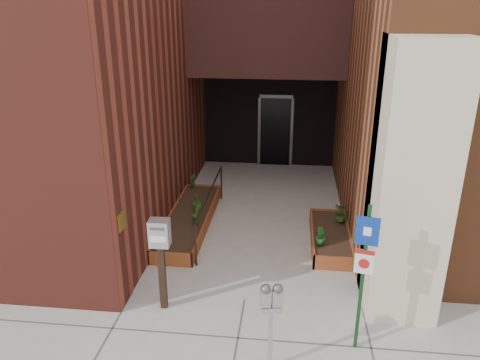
% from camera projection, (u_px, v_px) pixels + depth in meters
% --- Properties ---
extents(ground, '(80.00, 80.00, 0.00)m').
position_uv_depth(ground, '(245.00, 299.00, 8.09)').
color(ground, '#9E9991').
rests_on(ground, ground).
extents(planter_left, '(0.90, 3.60, 0.30)m').
position_uv_depth(planter_left, '(190.00, 220.00, 10.71)').
color(planter_left, brown).
rests_on(planter_left, ground).
extents(planter_right, '(0.80, 2.20, 0.30)m').
position_uv_depth(planter_right, '(330.00, 238.00, 9.92)').
color(planter_right, brown).
rests_on(planter_right, ground).
extents(handrail, '(0.04, 3.34, 0.90)m').
position_uv_depth(handrail, '(210.00, 197.00, 10.39)').
color(handrail, black).
rests_on(handrail, ground).
extents(parking_meter, '(0.31, 0.17, 1.36)m').
position_uv_depth(parking_meter, '(271.00, 304.00, 6.23)').
color(parking_meter, '#A3A3A5').
rests_on(parking_meter, ground).
extents(sign_post, '(0.31, 0.11, 2.31)m').
position_uv_depth(sign_post, '(364.00, 264.00, 6.47)').
color(sign_post, '#133418').
rests_on(sign_post, ground).
extents(payment_dropbox, '(0.33, 0.26, 1.62)m').
position_uv_depth(payment_dropbox, '(160.00, 246.00, 7.48)').
color(payment_dropbox, black).
rests_on(payment_dropbox, ground).
extents(shrub_left_a, '(0.41, 0.41, 0.32)m').
position_uv_depth(shrub_left_a, '(157.00, 240.00, 9.14)').
color(shrub_left_a, '#1F601B').
rests_on(shrub_left_a, planter_left).
extents(shrub_left_b, '(0.24, 0.24, 0.40)m').
position_uv_depth(shrub_left_b, '(196.00, 214.00, 10.17)').
color(shrub_left_b, '#285C1A').
rests_on(shrub_left_b, planter_left).
extents(shrub_left_c, '(0.29, 0.29, 0.37)m').
position_uv_depth(shrub_left_c, '(197.00, 202.00, 10.83)').
color(shrub_left_c, '#265C1A').
rests_on(shrub_left_c, planter_left).
extents(shrub_left_d, '(0.26, 0.26, 0.35)m').
position_uv_depth(shrub_left_d, '(193.00, 181.00, 12.10)').
color(shrub_left_d, '#18541C').
rests_on(shrub_left_d, planter_left).
extents(shrub_right_a, '(0.28, 0.28, 0.36)m').
position_uv_depth(shrub_right_a, '(321.00, 236.00, 9.25)').
color(shrub_right_a, '#1B6122').
rests_on(shrub_right_a, planter_right).
extents(shrub_right_b, '(0.24, 0.24, 0.35)m').
position_uv_depth(shrub_right_b, '(341.00, 211.00, 10.34)').
color(shrub_right_b, '#24601B').
rests_on(shrub_right_b, planter_right).
extents(shrub_right_c, '(0.42, 0.42, 0.37)m').
position_uv_depth(shrub_right_c, '(341.00, 214.00, 10.20)').
color(shrub_right_c, '#2D611B').
rests_on(shrub_right_c, planter_right).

